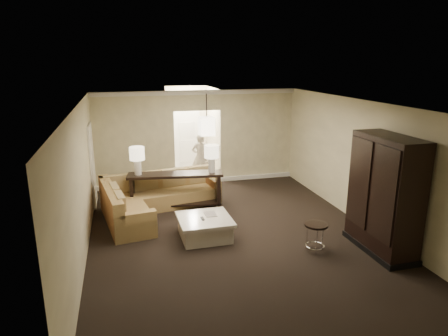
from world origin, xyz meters
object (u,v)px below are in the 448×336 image
object	(u,v)px
coffee_table	(205,227)
person	(200,154)
drink_table	(316,232)
sectional_sofa	(151,199)
console_table	(176,187)
armoire	(384,197)

from	to	relation	value
coffee_table	person	world-z (taller)	person
coffee_table	drink_table	xyz separation A→B (m)	(1.98, -1.16, 0.18)
coffee_table	person	distance (m)	4.30
sectional_sofa	console_table	world-z (taller)	console_table
coffee_table	console_table	size ratio (longest dim) A/B	0.46
armoire	console_table	bearing A→B (deg)	136.75
console_table	armoire	world-z (taller)	armoire
drink_table	person	size ratio (longest dim) A/B	0.35
sectional_sofa	person	distance (m)	3.05
sectional_sofa	armoire	bearing A→B (deg)	-46.27
armoire	drink_table	size ratio (longest dim) A/B	4.04
coffee_table	armoire	world-z (taller)	armoire
sectional_sofa	console_table	distance (m)	0.68
armoire	person	distance (m)	6.16
console_table	drink_table	world-z (taller)	console_table
sectional_sofa	armoire	distance (m)	5.31
sectional_sofa	drink_table	world-z (taller)	sectional_sofa
console_table	person	xyz separation A→B (m)	(1.09, 2.30, 0.26)
console_table	person	world-z (taller)	person
console_table	drink_table	size ratio (longest dim) A/B	4.24
console_table	coffee_table	bearing A→B (deg)	-71.87
armoire	drink_table	xyz separation A→B (m)	(-1.24, 0.29, -0.69)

